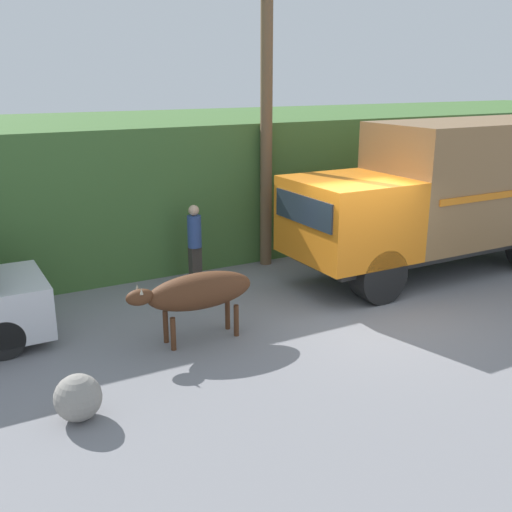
# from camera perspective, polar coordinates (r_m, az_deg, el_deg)

# --- Properties ---
(ground_plane) EXTENTS (60.00, 60.00, 0.00)m
(ground_plane) POSITION_cam_1_polar(r_m,az_deg,el_deg) (11.74, 10.74, -5.37)
(ground_plane) COLOR gray
(hillside_embankment) EXTENTS (32.00, 6.44, 3.32)m
(hillside_embankment) POSITION_cam_1_polar(r_m,az_deg,el_deg) (17.19, -4.30, 7.69)
(hillside_embankment) COLOR #426B33
(hillside_embankment) RESTS_ON ground_plane
(cargo_truck) EXTENTS (7.41, 2.34, 3.40)m
(cargo_truck) POSITION_cam_1_polar(r_m,az_deg,el_deg) (14.36, 18.12, 5.88)
(cargo_truck) COLOR #2D2D2D
(cargo_truck) RESTS_ON ground_plane
(brown_cow) EXTENTS (2.24, 0.63, 1.20)m
(brown_cow) POSITION_cam_1_polar(r_m,az_deg,el_deg) (10.16, -5.55, -3.42)
(brown_cow) COLOR #512D19
(brown_cow) RESTS_ON ground_plane
(pedestrian_on_hill) EXTENTS (0.35, 0.35, 1.73)m
(pedestrian_on_hill) POSITION_cam_1_polar(r_m,az_deg,el_deg) (13.00, -5.87, 1.57)
(pedestrian_on_hill) COLOR #38332D
(pedestrian_on_hill) RESTS_ON ground_plane
(utility_pole) EXTENTS (0.90, 0.28, 6.97)m
(utility_pole) POSITION_cam_1_polar(r_m,az_deg,el_deg) (13.87, 1.00, 13.54)
(utility_pole) COLOR brown
(utility_pole) RESTS_ON ground_plane
(roadside_rock) EXTENTS (0.63, 0.63, 0.63)m
(roadside_rock) POSITION_cam_1_polar(r_m,az_deg,el_deg) (8.42, -16.60, -12.80)
(roadside_rock) COLOR gray
(roadside_rock) RESTS_ON ground_plane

